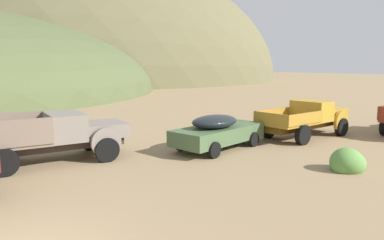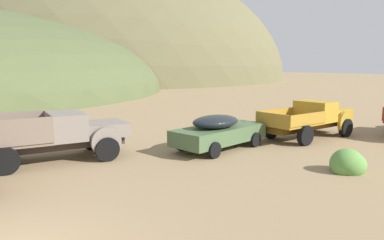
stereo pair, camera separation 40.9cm
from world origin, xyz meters
name	(u,v)px [view 1 (the left image)]	position (x,y,z in m)	size (l,w,h in m)	color
hill_distant	(104,81)	(23.85, 79.29, 0.00)	(89.29, 67.35, 55.86)	brown
truck_primer_gray	(62,135)	(2.40, 7.65, 1.02)	(5.94, 2.78, 1.91)	#3D322D
car_weathered_green	(220,130)	(9.08, 6.38, 0.82)	(5.26, 3.25, 1.57)	#47603D
truck_mustard	(310,118)	(14.87, 6.45, 0.99)	(6.03, 3.10, 1.89)	#593D12
bush_front_left	(347,163)	(11.06, 1.18, 0.27)	(1.33, 1.17, 1.08)	#5B8E42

